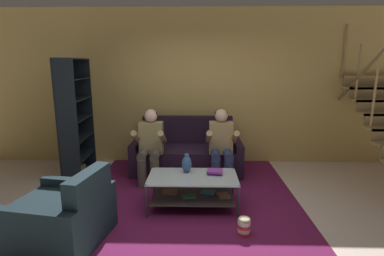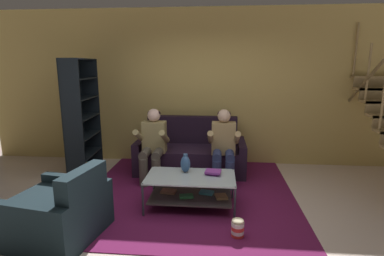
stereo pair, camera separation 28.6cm
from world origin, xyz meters
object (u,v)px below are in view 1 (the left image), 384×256
Objects in this scene: person_seated_right at (221,143)px; vase at (187,164)px; couch at (187,154)px; popcorn_tub at (244,226)px; person_seated_left at (150,143)px; coffee_table at (193,187)px; bookshelf at (73,125)px; armchair at (62,218)px; book_stack at (214,172)px.

person_seated_right is 4.58× the size of vase.
couch reaches higher than popcorn_tub.
person_seated_right is 5.45× the size of popcorn_tub.
vase is at bearing -124.77° from person_seated_right.
person_seated_right is (1.14, 0.00, 0.00)m from person_seated_left.
coffee_table is 4.53× the size of vase.
popcorn_tub is (0.58, -0.67, -0.18)m from coffee_table.
popcorn_tub is (2.62, -1.82, -0.77)m from bookshelf.
person_seated_right is 1.67m from popcorn_tub.
couch is 2.01m from bookshelf.
person_seated_right is at bearing 43.61° from armchair.
armchair is at bearing -71.92° from bookshelf.
armchair is (-0.69, -1.74, -0.37)m from person_seated_left.
couch is at bearing 137.86° from person_seated_right.
person_seated_left is at bearing 129.40° from popcorn_tub.
vase is (-0.52, -0.75, -0.09)m from person_seated_right.
couch is at bearing 7.89° from bookshelf.
bookshelf is 1.87× the size of armchair.
bookshelf is at bearing 155.57° from book_stack.
coffee_table is at bearing 31.15° from armchair.
bookshelf is (-1.90, -0.26, 0.57)m from couch.
couch is 8.75× the size of popcorn_tub.
couch is 7.37× the size of vase.
person_seated_right is at bearing 0.04° from person_seated_left.
person_seated_right reaches higher than vase.
bookshelf reaches higher than armchair.
bookshelf reaches higher than popcorn_tub.
vase reaches higher than book_stack.
book_stack is 0.21× the size of armchair.
armchair reaches higher than book_stack.
person_seated_right is 1.06m from coffee_table.
bookshelf is (-1.34, 0.25, 0.23)m from person_seated_left.
vase is at bearing 122.15° from coffee_table.
person_seated_left reaches higher than armchair.
person_seated_left is at bearing 128.12° from coffee_table.
popcorn_tub is at bearing -50.37° from vase.
bookshelf is 3.28m from popcorn_tub.
couch is at bearing 92.03° from vase.
person_seated_left is (-0.57, -0.52, 0.34)m from couch.
bookshelf is (-2.04, 1.15, 0.60)m from coffee_table.
person_seated_left reaches higher than vase.
person_seated_left is 5.19× the size of book_stack.
book_stack is at bearing -24.43° from bookshelf.
coffee_table is at bearing -51.88° from person_seated_left.
armchair is (0.65, -1.99, -0.60)m from bookshelf.
couch is at bearing 109.03° from popcorn_tub.
vase is 0.39m from book_stack.
couch is at bearing 42.18° from person_seated_left.
person_seated_left reaches higher than book_stack.
person_seated_right is 0.60× the size of bookshelf.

